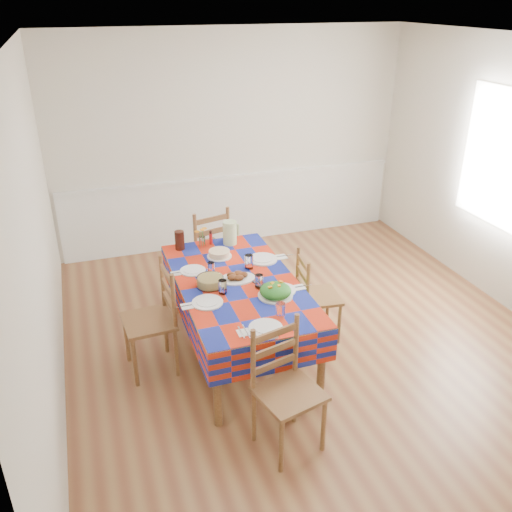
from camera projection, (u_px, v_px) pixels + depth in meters
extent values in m
cube|color=brown|center=(308.00, 341.00, 5.25)|extent=(4.50, 5.00, 0.04)
cube|color=white|center=(324.00, 38.00, 4.05)|extent=(4.50, 5.00, 0.04)
cube|color=beige|center=(232.00, 141.00, 6.80)|extent=(4.50, 0.04, 2.70)
cube|color=beige|center=(34.00, 245.00, 4.00)|extent=(0.04, 5.00, 2.70)
cube|color=white|center=(234.00, 177.00, 6.95)|extent=(4.41, 0.06, 0.04)
cube|color=white|center=(234.00, 209.00, 7.16)|extent=(4.41, 0.03, 0.90)
plane|color=white|center=(504.00, 160.00, 5.49)|extent=(0.00, 1.40, 1.40)
cylinder|color=brown|center=(217.00, 389.00, 4.07)|extent=(0.07, 0.07, 0.69)
cylinder|color=brown|center=(322.00, 366.00, 4.32)|extent=(0.07, 0.07, 0.69)
cylinder|color=brown|center=(173.00, 283.00, 5.55)|extent=(0.07, 0.07, 0.69)
cylinder|color=brown|center=(253.00, 271.00, 5.80)|extent=(0.07, 0.07, 0.69)
cube|color=brown|center=(238.00, 284.00, 4.78)|extent=(0.98, 1.86, 0.04)
cube|color=#B4240F|center=(237.00, 282.00, 4.76)|extent=(1.02, 1.90, 0.01)
cube|color=#B4240F|center=(182.00, 306.00, 4.68)|extent=(0.01, 1.90, 0.29)
cube|color=#B4240F|center=(291.00, 287.00, 4.98)|extent=(0.01, 1.90, 0.29)
cube|color=#B4240F|center=(275.00, 357.00, 4.02)|extent=(1.02, 0.01, 0.29)
cube|color=#B4240F|center=(211.00, 253.00, 5.64)|extent=(1.02, 0.01, 0.29)
cylinder|color=white|center=(266.00, 328.00, 4.09)|extent=(0.26, 0.26, 0.01)
cylinder|color=white|center=(266.00, 327.00, 4.08)|extent=(0.18, 0.18, 0.01)
cylinder|color=white|center=(281.00, 310.00, 4.21)|extent=(0.07, 0.07, 0.13)
cube|color=silver|center=(244.00, 333.00, 4.04)|extent=(0.10, 0.10, 0.01)
cube|color=silver|center=(241.00, 332.00, 4.03)|extent=(0.01, 0.16, 0.00)
cube|color=silver|center=(246.00, 331.00, 4.04)|extent=(0.01, 0.19, 0.00)
cylinder|color=white|center=(207.00, 302.00, 4.42)|extent=(0.26, 0.26, 0.01)
cylinder|color=white|center=(207.00, 301.00, 4.42)|extent=(0.18, 0.18, 0.01)
cylinder|color=white|center=(223.00, 287.00, 4.54)|extent=(0.07, 0.07, 0.12)
cube|color=silver|center=(187.00, 306.00, 4.38)|extent=(0.10, 0.10, 0.01)
cube|color=silver|center=(185.00, 306.00, 4.37)|extent=(0.16, 0.01, 0.00)
cube|color=silver|center=(189.00, 305.00, 4.38)|extent=(0.19, 0.01, 0.00)
cylinder|color=white|center=(193.00, 271.00, 4.93)|extent=(0.23, 0.23, 0.01)
cylinder|color=white|center=(193.00, 270.00, 4.93)|extent=(0.17, 0.17, 0.01)
cylinder|color=white|center=(211.00, 268.00, 4.86)|extent=(0.07, 0.07, 0.11)
cube|color=silver|center=(176.00, 273.00, 4.89)|extent=(0.09, 0.09, 0.01)
cube|color=silver|center=(174.00, 273.00, 4.88)|extent=(0.15, 0.01, 0.00)
cube|color=silver|center=(178.00, 273.00, 4.89)|extent=(0.17, 0.01, 0.00)
cylinder|color=white|center=(281.00, 290.00, 4.61)|extent=(0.25, 0.25, 0.01)
cylinder|color=white|center=(281.00, 289.00, 4.60)|extent=(0.18, 0.18, 0.01)
cylinder|color=white|center=(259.00, 281.00, 4.63)|extent=(0.07, 0.07, 0.12)
cube|color=silver|center=(299.00, 287.00, 4.66)|extent=(0.09, 0.09, 0.01)
cube|color=silver|center=(297.00, 287.00, 4.65)|extent=(0.16, 0.01, 0.00)
cube|color=silver|center=(301.00, 286.00, 4.66)|extent=(0.19, 0.01, 0.00)
cylinder|color=white|center=(263.00, 259.00, 5.14)|extent=(0.28, 0.28, 0.01)
cylinder|color=white|center=(263.00, 258.00, 5.13)|extent=(0.20, 0.20, 0.01)
cylinder|color=white|center=(249.00, 262.00, 4.95)|extent=(0.08, 0.08, 0.14)
cube|color=silver|center=(281.00, 257.00, 5.19)|extent=(0.10, 0.10, 0.01)
cube|color=silver|center=(279.00, 257.00, 5.19)|extent=(0.18, 0.01, 0.00)
cube|color=silver|center=(283.00, 256.00, 5.20)|extent=(0.21, 0.01, 0.00)
ellipsoid|color=white|center=(237.00, 279.00, 4.79)|extent=(0.32, 0.23, 0.02)
ellipsoid|color=#321608|center=(243.00, 275.00, 4.79)|extent=(0.09, 0.07, 0.05)
ellipsoid|color=#321608|center=(238.00, 273.00, 4.81)|extent=(0.09, 0.07, 0.05)
ellipsoid|color=#321608|center=(232.00, 275.00, 4.79)|extent=(0.09, 0.07, 0.05)
ellipsoid|color=#321608|center=(232.00, 277.00, 4.74)|extent=(0.09, 0.07, 0.05)
ellipsoid|color=#321608|center=(239.00, 278.00, 4.74)|extent=(0.09, 0.07, 0.05)
cylinder|color=white|center=(275.00, 295.00, 4.52)|extent=(0.29, 0.29, 0.01)
ellipsoid|color=#114613|center=(275.00, 291.00, 4.50)|extent=(0.27, 0.27, 0.12)
cube|color=orange|center=(270.00, 287.00, 4.44)|extent=(0.03, 0.02, 0.01)
cube|color=orange|center=(272.00, 283.00, 4.50)|extent=(0.04, 0.04, 0.01)
cube|color=orange|center=(279.00, 286.00, 4.46)|extent=(0.03, 0.04, 0.01)
cube|color=orange|center=(281.00, 282.00, 4.52)|extent=(0.04, 0.04, 0.01)
cylinder|color=white|center=(210.00, 282.00, 4.67)|extent=(0.24, 0.24, 0.08)
cylinder|color=#DEC475|center=(210.00, 281.00, 4.67)|extent=(0.22, 0.22, 0.07)
cylinder|color=white|center=(219.00, 256.00, 5.20)|extent=(0.24, 0.24, 0.01)
cylinder|color=tan|center=(219.00, 253.00, 5.19)|extent=(0.20, 0.20, 0.06)
cube|color=black|center=(255.00, 283.00, 4.73)|extent=(0.13, 0.31, 0.01)
cube|color=black|center=(260.00, 281.00, 4.76)|extent=(0.06, 0.32, 0.01)
cylinder|color=white|center=(202.00, 242.00, 5.38)|extent=(0.06, 0.06, 0.11)
cylinder|color=#297326|center=(200.00, 238.00, 5.36)|extent=(0.01, 0.01, 0.16)
ellipsoid|color=orange|center=(197.00, 232.00, 5.32)|extent=(0.05, 0.05, 0.02)
cylinder|color=#297326|center=(203.00, 237.00, 5.37)|extent=(0.01, 0.01, 0.16)
ellipsoid|color=orange|center=(204.00, 228.00, 5.35)|extent=(0.05, 0.05, 0.02)
cylinder|color=#297326|center=(202.00, 239.00, 5.35)|extent=(0.01, 0.01, 0.16)
ellipsoid|color=orange|center=(202.00, 230.00, 5.29)|extent=(0.05, 0.05, 0.02)
cylinder|color=red|center=(211.00, 237.00, 5.44)|extent=(0.03, 0.03, 0.14)
cylinder|color=#BEDA9A|center=(230.00, 233.00, 5.43)|extent=(0.14, 0.14, 0.24)
cylinder|color=black|center=(180.00, 240.00, 5.32)|extent=(0.09, 0.09, 0.19)
cube|color=white|center=(272.00, 337.00, 3.97)|extent=(0.09, 0.03, 0.02)
cylinder|color=brown|center=(281.00, 446.00, 3.71)|extent=(0.04, 0.04, 0.46)
cylinder|color=brown|center=(324.00, 425.00, 3.89)|extent=(0.04, 0.04, 0.46)
cylinder|color=brown|center=(254.00, 416.00, 3.97)|extent=(0.04, 0.04, 0.46)
cylinder|color=brown|center=(295.00, 398.00, 4.15)|extent=(0.04, 0.04, 0.46)
cube|color=brown|center=(289.00, 394.00, 3.82)|extent=(0.52, 0.50, 0.03)
cylinder|color=brown|center=(253.00, 361.00, 3.76)|extent=(0.04, 0.04, 0.51)
cylinder|color=brown|center=(296.00, 344.00, 3.94)|extent=(0.04, 0.04, 0.51)
cube|color=brown|center=(275.00, 364.00, 3.90)|extent=(0.36, 0.11, 0.05)
cube|color=brown|center=(275.00, 349.00, 3.84)|extent=(0.36, 0.11, 0.05)
cube|color=brown|center=(275.00, 333.00, 3.78)|extent=(0.36, 0.11, 0.05)
cylinder|color=brown|center=(213.00, 260.00, 6.27)|extent=(0.04, 0.04, 0.48)
cylinder|color=brown|center=(183.00, 268.00, 6.09)|extent=(0.04, 0.04, 0.48)
cylinder|color=brown|center=(229.00, 272.00, 5.99)|extent=(0.04, 0.04, 0.48)
cylinder|color=brown|center=(197.00, 281.00, 5.81)|extent=(0.04, 0.04, 0.48)
cube|color=brown|center=(205.00, 249.00, 5.93)|extent=(0.53, 0.52, 0.03)
cylinder|color=brown|center=(228.00, 231.00, 5.76)|extent=(0.04, 0.04, 0.53)
cylinder|color=brown|center=(196.00, 238.00, 5.58)|extent=(0.04, 0.04, 0.53)
cube|color=brown|center=(212.00, 244.00, 5.72)|extent=(0.38, 0.11, 0.05)
cube|color=brown|center=(212.00, 232.00, 5.66)|extent=(0.38, 0.11, 0.05)
cube|color=brown|center=(211.00, 219.00, 5.60)|extent=(0.38, 0.11, 0.05)
cylinder|color=brown|center=(127.00, 339.00, 4.85)|extent=(0.04, 0.04, 0.47)
cylinder|color=brown|center=(135.00, 363.00, 4.53)|extent=(0.04, 0.04, 0.47)
cylinder|color=brown|center=(166.00, 330.00, 4.97)|extent=(0.04, 0.04, 0.47)
cylinder|color=brown|center=(176.00, 353.00, 4.66)|extent=(0.04, 0.04, 0.47)
cube|color=brown|center=(149.00, 321.00, 4.64)|extent=(0.45, 0.47, 0.03)
cylinder|color=brown|center=(163.00, 282.00, 4.76)|extent=(0.04, 0.04, 0.52)
cylinder|color=brown|center=(174.00, 303.00, 4.44)|extent=(0.04, 0.04, 0.52)
cube|color=brown|center=(169.00, 303.00, 4.65)|extent=(0.05, 0.38, 0.05)
cube|color=brown|center=(168.00, 289.00, 4.59)|extent=(0.05, 0.38, 0.05)
cube|color=brown|center=(167.00, 275.00, 4.53)|extent=(0.05, 0.38, 0.05)
cylinder|color=brown|center=(339.00, 324.00, 5.11)|extent=(0.03, 0.03, 0.42)
cylinder|color=brown|center=(328.00, 306.00, 5.40)|extent=(0.03, 0.03, 0.42)
cylinder|color=brown|center=(307.00, 328.00, 5.05)|extent=(0.03, 0.03, 0.42)
cylinder|color=brown|center=(297.00, 309.00, 5.35)|extent=(0.03, 0.03, 0.42)
cube|color=brown|center=(319.00, 297.00, 5.13)|extent=(0.42, 0.44, 0.03)
cylinder|color=brown|center=(308.00, 286.00, 4.85)|extent=(0.03, 0.03, 0.47)
cylinder|color=brown|center=(298.00, 270.00, 5.15)|extent=(0.03, 0.03, 0.47)
cube|color=brown|center=(302.00, 287.00, 5.04)|extent=(0.06, 0.34, 0.05)
cube|color=brown|center=(303.00, 275.00, 4.99)|extent=(0.06, 0.34, 0.05)
cube|color=brown|center=(303.00, 263.00, 4.94)|extent=(0.06, 0.34, 0.05)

